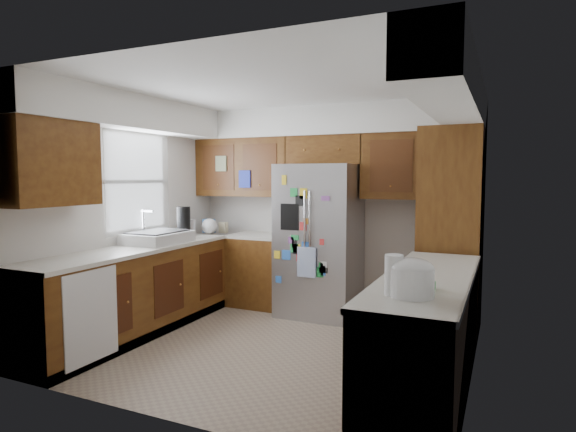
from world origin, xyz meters
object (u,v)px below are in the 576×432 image
(pantry, at_px, (451,232))
(rice_cooker, at_px, (412,276))
(paper_towel, at_px, (394,275))
(fridge, at_px, (319,240))

(pantry, xyz_separation_m, rice_cooker, (-0.00, -2.31, -0.03))
(pantry, xyz_separation_m, paper_towel, (-0.11, -2.32, -0.03))
(pantry, bearing_deg, rice_cooker, -90.01)
(pantry, height_order, fridge, pantry)
(fridge, bearing_deg, paper_towel, -59.65)
(pantry, xyz_separation_m, fridge, (-1.50, 0.05, -0.17))
(fridge, xyz_separation_m, rice_cooker, (1.50, -2.36, 0.14))
(fridge, xyz_separation_m, paper_towel, (1.39, -2.38, 0.15))
(fridge, height_order, rice_cooker, fridge)
(rice_cooker, xyz_separation_m, paper_towel, (-0.11, -0.01, 0.00))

